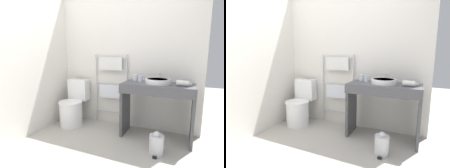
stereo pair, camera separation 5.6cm
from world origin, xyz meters
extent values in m
cube|color=silver|center=(0.00, 1.49, 1.23)|extent=(2.58, 0.12, 2.46)
cube|color=silver|center=(-1.23, 0.72, 1.23)|extent=(0.12, 2.13, 2.46)
cylinder|color=white|center=(-0.82, 1.02, 0.21)|extent=(0.40, 0.40, 0.42)
cylinder|color=white|center=(-0.82, 1.02, 0.43)|extent=(0.41, 0.41, 0.02)
cube|color=white|center=(-0.82, 1.29, 0.61)|extent=(0.38, 0.17, 0.38)
cylinder|color=silver|center=(-0.82, 1.29, 0.80)|extent=(0.05, 0.05, 0.01)
cylinder|color=silver|center=(-0.50, 1.40, 0.63)|extent=(0.02, 0.02, 1.25)
cylinder|color=silver|center=(0.10, 1.40, 0.63)|extent=(0.02, 0.02, 1.25)
cylinder|color=silver|center=(-0.20, 1.40, 0.23)|extent=(0.59, 0.02, 0.02)
cylinder|color=silver|center=(-0.20, 1.40, 0.71)|extent=(0.59, 0.02, 0.02)
cylinder|color=silver|center=(-0.20, 1.40, 1.20)|extent=(0.59, 0.02, 0.02)
cube|color=silver|center=(-0.20, 1.37, 1.10)|extent=(0.43, 0.04, 0.23)
cube|color=silver|center=(-0.20, 1.37, 0.61)|extent=(0.41, 0.04, 0.23)
cube|color=#4C4C51|center=(0.65, 1.15, 0.82)|extent=(1.03, 0.48, 0.03)
cube|color=#4C4C51|center=(0.65, 0.92, 0.75)|extent=(1.03, 0.02, 0.10)
cube|color=#4C4C4F|center=(0.16, 1.15, 0.40)|extent=(0.04, 0.41, 0.80)
cube|color=#4C4C4F|center=(1.15, 1.15, 0.40)|extent=(0.04, 0.41, 0.80)
cylinder|color=white|center=(0.65, 1.17, 0.87)|extent=(0.36, 0.36, 0.07)
cylinder|color=silver|center=(0.65, 1.17, 0.90)|extent=(0.29, 0.29, 0.01)
cylinder|color=silver|center=(0.65, 1.36, 0.91)|extent=(0.02, 0.02, 0.13)
cylinder|color=silver|center=(0.65, 1.32, 0.96)|extent=(0.02, 0.09, 0.02)
cylinder|color=silver|center=(0.27, 1.31, 0.89)|extent=(0.08, 0.08, 0.10)
cylinder|color=silver|center=(0.36, 1.27, 0.88)|extent=(0.08, 0.08, 0.09)
cylinder|color=white|center=(0.99, 1.10, 0.88)|extent=(0.15, 0.08, 0.08)
cone|color=silver|center=(1.09, 1.10, 0.88)|extent=(0.05, 0.06, 0.06)
cube|color=white|center=(0.95, 1.18, 0.88)|extent=(0.05, 0.09, 0.05)
cylinder|color=silver|center=(0.74, 0.70, 0.13)|extent=(0.18, 0.18, 0.25)
sphere|color=silver|center=(0.74, 0.70, 0.27)|extent=(0.08, 0.08, 0.08)
cube|color=black|center=(0.74, 0.60, 0.01)|extent=(0.05, 0.04, 0.02)
camera|label=1|loc=(1.05, -1.41, 1.27)|focal=28.00mm
camera|label=2|loc=(1.10, -1.38, 1.27)|focal=28.00mm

